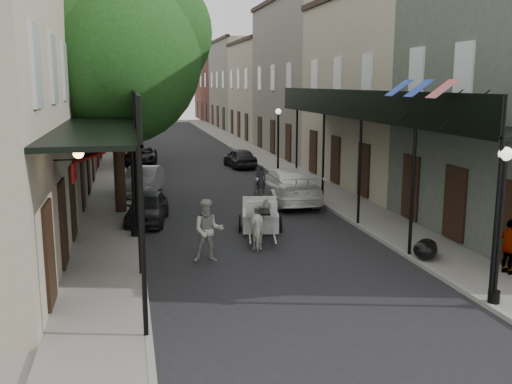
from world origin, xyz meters
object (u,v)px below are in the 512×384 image
pedestrian_walking (208,231)px  pedestrian_sidewalk_right (510,247)px  car_left_near (147,207)px  car_right_far (240,158)px  car_right_near (287,185)px  lamppost_right_near (500,224)px  tree_near (125,50)px  lamppost_left (133,180)px  horse (262,224)px  carriage (260,203)px  car_left_far (141,156)px  pedestrian_sidewalk_left (130,168)px  lamppost_right_far (278,140)px  car_left_mid (143,181)px  tree_far (125,73)px

pedestrian_walking → pedestrian_sidewalk_right: bearing=-17.9°
car_left_near → car_right_far: 14.74m
pedestrian_walking → car_right_near: (4.60, 7.77, -0.17)m
lamppost_right_near → pedestrian_walking: (-6.10, 5.00, -1.10)m
tree_near → pedestrian_walking: size_ratio=5.08×
lamppost_left → horse: lamppost_left is taller
horse → carriage: size_ratio=0.71×
horse → car_left_near: size_ratio=0.50×
pedestrian_walking → car_right_far: pedestrian_walking is taller
car_left_far → horse: bearing=-75.9°
car_right_near → lamppost_left: bearing=37.0°
pedestrian_sidewalk_left → car_right_near: pedestrian_sidewalk_left is taller
lamppost_left → tree_near: bearing=91.3°
lamppost_left → car_right_near: 8.32m
lamppost_right_near → car_left_near: bearing=126.8°
tree_near → carriage: (4.58, -3.64, -5.53)m
carriage → horse: bearing=-90.0°
car_right_near → car_right_far: 10.91m
lamppost_right_far → pedestrian_sidewalk_left: size_ratio=2.38×
car_left_mid → car_left_far: bearing=101.5°
tree_far → pedestrian_sidewalk_left: (0.05, -7.43, -4.94)m
lamppost_left → lamppost_right_far: 14.53m
pedestrian_walking → car_left_far: 21.05m
tree_far → car_left_far: tree_far is taller
car_right_near → car_right_far: bearing=-88.4°
car_left_far → pedestrian_walking: bearing=-81.7°
tree_near → car_left_mid: tree_near is taller
tree_near → car_right_far: size_ratio=2.67×
tree_near → car_right_far: (6.80, 11.50, -5.87)m
car_left_mid → car_right_far: (6.20, 7.68, -0.04)m
lamppost_right_far → car_left_near: 12.47m
lamppost_right_far → lamppost_right_near: bearing=-90.0°
horse → car_right_near: (2.66, 6.49, 0.04)m
car_left_near → car_left_mid: 5.70m
car_right_near → pedestrian_sidewalk_left: bearing=-39.8°
tree_far → lamppost_right_far: bearing=-36.5°
tree_far → horse: tree_far is taller
lamppost_right_far → pedestrian_sidewalk_right: size_ratio=2.44×
lamppost_left → car_left_far: bearing=88.0°
car_right_far → lamppost_left: bearing=61.7°
car_left_mid → car_right_far: size_ratio=1.11×
tree_near → car_right_near: size_ratio=1.79×
tree_far → horse: size_ratio=4.93×
car_right_near → car_right_far: size_ratio=1.50×
tree_far → carriage: (4.63, -17.64, -4.88)m
car_left_mid → car_left_far: car_left_mid is taller
tree_far → car_left_far: size_ratio=2.00×
tree_near → carriage: 8.05m
lamppost_right_near → pedestrian_walking: lamppost_right_near is taller
carriage → pedestrian_sidewalk_left: (-4.58, 10.21, -0.06)m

